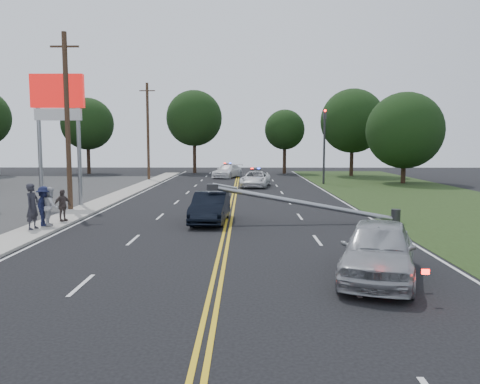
{
  "coord_description": "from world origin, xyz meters",
  "views": [
    {
      "loc": [
        0.78,
        -14.43,
        3.89
      ],
      "look_at": [
        0.57,
        6.38,
        1.7
      ],
      "focal_mm": 35.0,
      "sensor_mm": 36.0,
      "label": 1
    }
  ],
  "objects_px": {
    "fallen_streetlight": "(315,205)",
    "utility_pole_far": "(148,131)",
    "bystander_b": "(51,206)",
    "bystander_c": "(44,206)",
    "emergency_b": "(228,171)",
    "utility_pole_mid": "(67,122)",
    "emergency_a": "(255,179)",
    "waiting_sedan": "(378,250)",
    "bystander_d": "(62,205)",
    "bystander_a": "(33,206)",
    "pylon_sign": "(58,108)",
    "crashed_sedan": "(210,207)",
    "traffic_signal": "(324,140)"
  },
  "relations": [
    {
      "from": "fallen_streetlight",
      "to": "utility_pole_far",
      "type": "xyz_separation_m",
      "value": [
        -13.39,
        26.0,
        4.17
      ]
    },
    {
      "from": "bystander_b",
      "to": "bystander_c",
      "type": "bearing_deg",
      "value": 92.32
    },
    {
      "from": "emergency_b",
      "to": "fallen_streetlight",
      "type": "bearing_deg",
      "value": -59.2
    },
    {
      "from": "emergency_b",
      "to": "utility_pole_mid",
      "type": "bearing_deg",
      "value": -86.57
    },
    {
      "from": "emergency_a",
      "to": "emergency_b",
      "type": "relative_size",
      "value": 0.98
    },
    {
      "from": "waiting_sedan",
      "to": "bystander_d",
      "type": "xyz_separation_m",
      "value": [
        -12.65,
        9.07,
        0.05
      ]
    },
    {
      "from": "utility_pole_mid",
      "to": "bystander_a",
      "type": "bearing_deg",
      "value": -83.65
    },
    {
      "from": "pylon_sign",
      "to": "emergency_a",
      "type": "distance_m",
      "value": 18.61
    },
    {
      "from": "waiting_sedan",
      "to": "emergency_b",
      "type": "distance_m",
      "value": 39.57
    },
    {
      "from": "utility_pole_far",
      "to": "crashed_sedan",
      "type": "xyz_separation_m",
      "value": [
        8.3,
        -25.77,
        -4.34
      ]
    },
    {
      "from": "utility_pole_far",
      "to": "emergency_a",
      "type": "bearing_deg",
      "value": -32.69
    },
    {
      "from": "crashed_sedan",
      "to": "waiting_sedan",
      "type": "height_order",
      "value": "waiting_sedan"
    },
    {
      "from": "traffic_signal",
      "to": "bystander_a",
      "type": "height_order",
      "value": "traffic_signal"
    },
    {
      "from": "utility_pole_mid",
      "to": "bystander_a",
      "type": "xyz_separation_m",
      "value": [
        0.7,
        -6.27,
        -3.96
      ]
    },
    {
      "from": "waiting_sedan",
      "to": "bystander_d",
      "type": "height_order",
      "value": "waiting_sedan"
    },
    {
      "from": "emergency_a",
      "to": "bystander_c",
      "type": "relative_size",
      "value": 2.74
    },
    {
      "from": "bystander_c",
      "to": "emergency_a",
      "type": "bearing_deg",
      "value": -30.24
    },
    {
      "from": "traffic_signal",
      "to": "bystander_b",
      "type": "height_order",
      "value": "traffic_signal"
    },
    {
      "from": "bystander_d",
      "to": "emergency_b",
      "type": "bearing_deg",
      "value": 21.08
    },
    {
      "from": "fallen_streetlight",
      "to": "emergency_a",
      "type": "xyz_separation_m",
      "value": [
        -2.45,
        18.98,
        -0.22
      ]
    },
    {
      "from": "emergency_b",
      "to": "emergency_a",
      "type": "bearing_deg",
      "value": -54.56
    },
    {
      "from": "waiting_sedan",
      "to": "bystander_c",
      "type": "distance_m",
      "value": 15.14
    },
    {
      "from": "bystander_a",
      "to": "pylon_sign",
      "type": "bearing_deg",
      "value": 23.12
    },
    {
      "from": "utility_pole_far",
      "to": "bystander_c",
      "type": "height_order",
      "value": "utility_pole_far"
    },
    {
      "from": "traffic_signal",
      "to": "emergency_b",
      "type": "xyz_separation_m",
      "value": [
        -9.44,
        7.92,
        -3.46
      ]
    },
    {
      "from": "pylon_sign",
      "to": "traffic_signal",
      "type": "height_order",
      "value": "pylon_sign"
    },
    {
      "from": "utility_pole_mid",
      "to": "pylon_sign",
      "type": "bearing_deg",
      "value": 123.02
    },
    {
      "from": "crashed_sedan",
      "to": "waiting_sedan",
      "type": "xyz_separation_m",
      "value": [
        5.52,
        -9.47,
        0.1
      ]
    },
    {
      "from": "utility_pole_far",
      "to": "emergency_a",
      "type": "relative_size",
      "value": 2.0
    },
    {
      "from": "utility_pole_far",
      "to": "bystander_a",
      "type": "height_order",
      "value": "utility_pole_far"
    },
    {
      "from": "utility_pole_mid",
      "to": "utility_pole_far",
      "type": "xyz_separation_m",
      "value": [
        0.0,
        22.0,
        0.0
      ]
    },
    {
      "from": "waiting_sedan",
      "to": "emergency_a",
      "type": "xyz_separation_m",
      "value": [
        -2.89,
        28.22,
        -0.15
      ]
    },
    {
      "from": "waiting_sedan",
      "to": "bystander_d",
      "type": "bearing_deg",
      "value": 162.82
    },
    {
      "from": "utility_pole_far",
      "to": "bystander_a",
      "type": "distance_m",
      "value": 28.56
    },
    {
      "from": "emergency_b",
      "to": "bystander_d",
      "type": "xyz_separation_m",
      "value": [
        -6.89,
        -30.08,
        0.15
      ]
    },
    {
      "from": "emergency_b",
      "to": "bystander_b",
      "type": "bearing_deg",
      "value": -81.84
    },
    {
      "from": "bystander_a",
      "to": "waiting_sedan",
      "type": "bearing_deg",
      "value": -108.4
    },
    {
      "from": "crashed_sedan",
      "to": "emergency_b",
      "type": "relative_size",
      "value": 0.88
    },
    {
      "from": "bystander_b",
      "to": "bystander_d",
      "type": "relative_size",
      "value": 1.15
    },
    {
      "from": "crashed_sedan",
      "to": "emergency_a",
      "type": "distance_m",
      "value": 18.93
    },
    {
      "from": "emergency_b",
      "to": "bystander_d",
      "type": "height_order",
      "value": "bystander_d"
    },
    {
      "from": "emergency_a",
      "to": "bystander_a",
      "type": "relative_size",
      "value": 2.48
    },
    {
      "from": "bystander_d",
      "to": "fallen_streetlight",
      "type": "bearing_deg",
      "value": -55.23
    },
    {
      "from": "emergency_a",
      "to": "bystander_b",
      "type": "height_order",
      "value": "bystander_b"
    },
    {
      "from": "bystander_b",
      "to": "bystander_d",
      "type": "bearing_deg",
      "value": -23.39
    },
    {
      "from": "traffic_signal",
      "to": "bystander_c",
      "type": "distance_m",
      "value": 28.93
    },
    {
      "from": "pylon_sign",
      "to": "utility_pole_mid",
      "type": "bearing_deg",
      "value": -56.98
    },
    {
      "from": "pylon_sign",
      "to": "bystander_a",
      "type": "xyz_separation_m",
      "value": [
        2.0,
        -8.27,
        -4.87
      ]
    },
    {
      "from": "traffic_signal",
      "to": "emergency_a",
      "type": "xyz_separation_m",
      "value": [
        -6.56,
        -3.01,
        -3.51
      ]
    },
    {
      "from": "emergency_b",
      "to": "crashed_sedan",
      "type": "bearing_deg",
      "value": -68.83
    }
  ]
}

